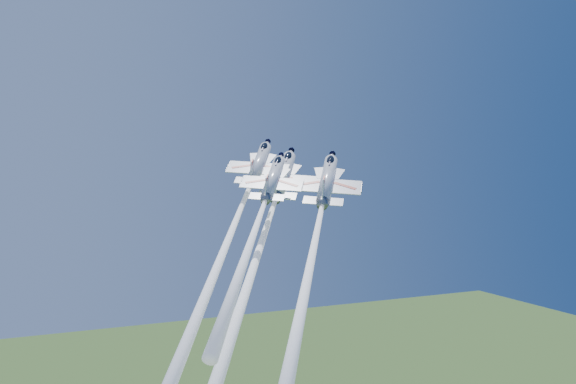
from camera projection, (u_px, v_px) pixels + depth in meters
name	position (u px, v px, depth m)	size (l,w,h in m)	color
jet_lead	(254.00, 267.00, 81.76)	(29.74, 46.24, 49.48)	white
jet_left	(225.00, 249.00, 79.03)	(26.93, 41.98, 45.73)	white
jet_right	(311.00, 260.00, 78.18)	(26.20, 40.51, 41.53)	white
jet_slot	(256.00, 226.00, 79.65)	(18.75, 28.64, 28.08)	white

